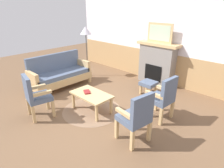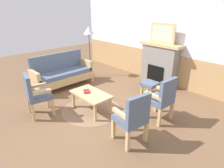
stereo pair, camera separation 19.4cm
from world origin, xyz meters
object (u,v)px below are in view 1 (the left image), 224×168
object	(u,v)px
couch	(60,74)
armchair_front_left	(35,95)
fireplace	(157,63)
armchair_near_fireplace	(163,96)
book_on_table	(87,92)
armchair_by_window_left	(136,116)
floor_lamp_by_couch	(86,34)
framed_picture	(160,33)
footstool	(148,84)
coffee_table	(91,96)

from	to	relation	value
couch	armchair_front_left	world-z (taller)	same
fireplace	armchair_near_fireplace	world-z (taller)	fireplace
book_on_table	armchair_by_window_left	size ratio (longest dim) A/B	0.22
fireplace	book_on_table	xyz separation A→B (m)	(-0.25, -2.58, -0.20)
fireplace	armchair_front_left	size ratio (longest dim) A/B	1.33
armchair_near_fireplace	floor_lamp_by_couch	size ratio (longest dim) A/B	0.58
fireplace	armchair_front_left	xyz separation A→B (m)	(-0.79, -3.55, -0.11)
framed_picture	book_on_table	distance (m)	2.81
framed_picture	footstool	distance (m)	1.56
fireplace	framed_picture	xyz separation A→B (m)	(0.00, 0.00, 0.91)
couch	footstool	bearing A→B (deg)	33.31
armchair_near_fireplace	book_on_table	bearing A→B (deg)	-149.62
fireplace	armchair_front_left	world-z (taller)	fireplace
framed_picture	couch	distance (m)	3.19
framed_picture	armchair_by_window_left	world-z (taller)	framed_picture
couch	armchair_by_window_left	bearing A→B (deg)	-7.46
framed_picture	floor_lamp_by_couch	size ratio (longest dim) A/B	0.48
armchair_near_fireplace	framed_picture	bearing A→B (deg)	125.37
armchair_near_fireplace	armchair_front_left	size ratio (longest dim) A/B	1.00
footstool	armchair_front_left	distance (m)	2.92
coffee_table	footstool	bearing A→B (deg)	75.97
armchair_front_left	fireplace	bearing A→B (deg)	77.38
coffee_table	couch	bearing A→B (deg)	171.58
coffee_table	footstool	world-z (taller)	coffee_table
framed_picture	armchair_by_window_left	size ratio (longest dim) A/B	0.82
armchair_by_window_left	floor_lamp_by_couch	size ratio (longest dim) A/B	0.58
armchair_front_left	couch	bearing A→B (deg)	130.92
fireplace	armchair_by_window_left	xyz separation A→B (m)	(1.28, -2.71, -0.11)
coffee_table	armchair_front_left	world-z (taller)	armchair_front_left
framed_picture	armchair_near_fireplace	xyz separation A→B (m)	(1.22, -1.72, -1.02)
fireplace	floor_lamp_by_couch	world-z (taller)	floor_lamp_by_couch
footstool	armchair_near_fireplace	xyz separation A→B (m)	(0.92, -0.86, 0.25)
coffee_table	armchair_near_fireplace	size ratio (longest dim) A/B	0.98
armchair_by_window_left	floor_lamp_by_couch	world-z (taller)	floor_lamp_by_couch
footstool	armchair_by_window_left	xyz separation A→B (m)	(0.98, -1.85, 0.25)
coffee_table	armchair_by_window_left	xyz separation A→B (m)	(1.40, -0.15, 0.15)
armchair_near_fireplace	armchair_front_left	xyz separation A→B (m)	(-2.01, -1.83, 0.00)
framed_picture	armchair_front_left	distance (m)	3.78
couch	armchair_by_window_left	distance (m)	3.20
book_on_table	footstool	distance (m)	1.81
coffee_table	floor_lamp_by_couch	size ratio (longest dim) A/B	0.57
fireplace	footstool	bearing A→B (deg)	-70.64
coffee_table	floor_lamp_by_couch	bearing A→B (deg)	143.11
armchair_near_fireplace	footstool	bearing A→B (deg)	136.82
armchair_near_fireplace	coffee_table	bearing A→B (deg)	-148.09
couch	armchair_by_window_left	xyz separation A→B (m)	(3.17, -0.41, 0.14)
coffee_table	framed_picture	bearing A→B (deg)	87.23
framed_picture	floor_lamp_by_couch	bearing A→B (deg)	-152.27
framed_picture	footstool	world-z (taller)	framed_picture
floor_lamp_by_couch	coffee_table	bearing A→B (deg)	-36.89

